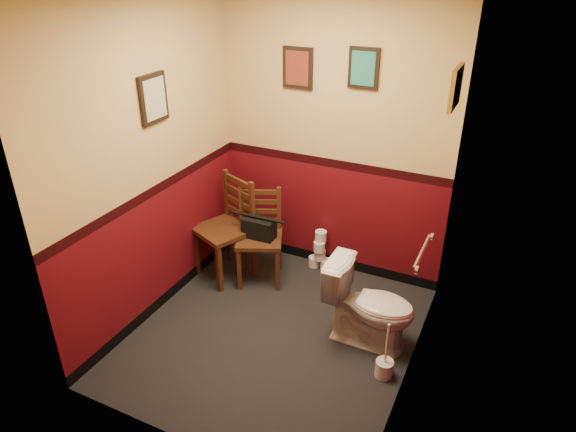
# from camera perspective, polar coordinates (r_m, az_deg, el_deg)

# --- Properties ---
(floor) EXTENTS (2.20, 2.40, 0.00)m
(floor) POSITION_cam_1_polar(r_m,az_deg,el_deg) (4.43, -1.43, -12.94)
(floor) COLOR black
(floor) RESTS_ON ground
(wall_back) EXTENTS (2.20, 0.00, 2.70)m
(wall_back) POSITION_cam_1_polar(r_m,az_deg,el_deg) (4.72, 5.03, 8.59)
(wall_back) COLOR #560A12
(wall_back) RESTS_ON ground
(wall_front) EXTENTS (2.20, 0.00, 2.70)m
(wall_front) POSITION_cam_1_polar(r_m,az_deg,el_deg) (2.82, -12.89, -5.96)
(wall_front) COLOR #560A12
(wall_front) RESTS_ON ground
(wall_left) EXTENTS (0.00, 2.40, 2.70)m
(wall_left) POSITION_cam_1_polar(r_m,az_deg,el_deg) (4.28, -14.98, 5.70)
(wall_left) COLOR #560A12
(wall_left) RESTS_ON ground
(wall_right) EXTENTS (0.00, 2.40, 2.70)m
(wall_right) POSITION_cam_1_polar(r_m,az_deg,el_deg) (3.39, 15.14, -0.20)
(wall_right) COLOR #560A12
(wall_right) RESTS_ON ground
(grab_bar) EXTENTS (0.05, 0.56, 0.06)m
(grab_bar) POSITION_cam_1_polar(r_m,az_deg,el_deg) (3.80, 14.74, -3.88)
(grab_bar) COLOR silver
(grab_bar) RESTS_ON wall_right
(framed_print_back_a) EXTENTS (0.28, 0.04, 0.36)m
(framed_print_back_a) POSITION_cam_1_polar(r_m,az_deg,el_deg) (4.68, 1.08, 16.12)
(framed_print_back_a) COLOR black
(framed_print_back_a) RESTS_ON wall_back
(framed_print_back_b) EXTENTS (0.26, 0.04, 0.34)m
(framed_print_back_b) POSITION_cam_1_polar(r_m,az_deg,el_deg) (4.46, 8.40, 15.94)
(framed_print_back_b) COLOR black
(framed_print_back_b) RESTS_ON wall_back
(framed_print_left) EXTENTS (0.04, 0.30, 0.38)m
(framed_print_left) POSITION_cam_1_polar(r_m,az_deg,el_deg) (4.19, -14.72, 12.50)
(framed_print_left) COLOR black
(framed_print_left) RESTS_ON wall_left
(framed_print_right) EXTENTS (0.04, 0.34, 0.28)m
(framed_print_right) POSITION_cam_1_polar(r_m,az_deg,el_deg) (3.72, 18.12, 13.42)
(framed_print_right) COLOR olive
(framed_print_right) RESTS_ON wall_right
(toilet) EXTENTS (0.73, 0.41, 0.71)m
(toilet) POSITION_cam_1_polar(r_m,az_deg,el_deg) (4.19, 9.08, -9.80)
(toilet) COLOR white
(toilet) RESTS_ON floor
(toilet_brush) EXTENTS (0.14, 0.14, 0.49)m
(toilet_brush) POSITION_cam_1_polar(r_m,az_deg,el_deg) (4.09, 10.65, -16.20)
(toilet_brush) COLOR silver
(toilet_brush) RESTS_ON floor
(chair_left) EXTENTS (0.61, 0.61, 1.00)m
(chair_left) POSITION_cam_1_polar(r_m,az_deg,el_deg) (4.94, -6.81, -1.36)
(chair_left) COLOR #402313
(chair_left) RESTS_ON floor
(chair_right) EXTENTS (0.55, 0.55, 0.90)m
(chair_right) POSITION_cam_1_polar(r_m,az_deg,el_deg) (4.88, -3.17, -2.29)
(chair_right) COLOR #402313
(chair_right) RESTS_ON floor
(handbag) EXTENTS (0.31, 0.16, 0.22)m
(handbag) POSITION_cam_1_polar(r_m,az_deg,el_deg) (4.79, -3.24, -1.33)
(handbag) COLOR black
(handbag) RESTS_ON chair_right
(tp_stack) EXTENTS (0.24, 0.15, 0.42)m
(tp_stack) POSITION_cam_1_polar(r_m,az_deg,el_deg) (5.15, 3.57, -4.09)
(tp_stack) COLOR silver
(tp_stack) RESTS_ON floor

